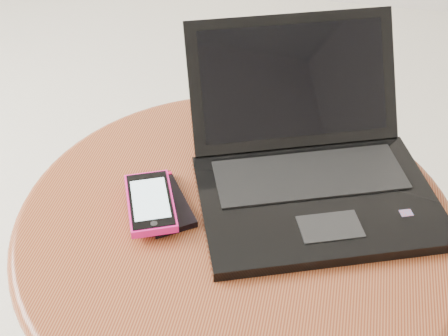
# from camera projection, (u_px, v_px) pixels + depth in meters

# --- Properties ---
(table) EXTENTS (0.68, 0.68, 0.54)m
(table) POSITION_uv_depth(u_px,v_px,m) (236.00, 267.00, 1.01)
(table) COLOR #562B1B
(table) RESTS_ON ground
(laptop) EXTENTS (0.47, 0.48, 0.20)m
(laptop) POSITION_uv_depth(u_px,v_px,m) (310.00, 164.00, 0.97)
(laptop) COLOR black
(laptop) RESTS_ON table
(phone_black) EXTENTS (0.13, 0.14, 0.01)m
(phone_black) POSITION_uv_depth(u_px,v_px,m) (163.00, 203.00, 0.95)
(phone_black) COLOR black
(phone_black) RESTS_ON table
(phone_pink) EXTENTS (0.11, 0.14, 0.02)m
(phone_pink) POSITION_uv_depth(u_px,v_px,m) (150.00, 202.00, 0.93)
(phone_pink) COLOR #EB167D
(phone_pink) RESTS_ON phone_black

